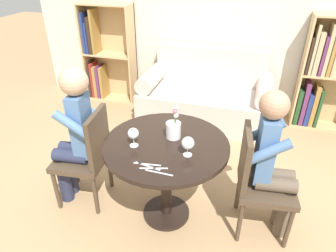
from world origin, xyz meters
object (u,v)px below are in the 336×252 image
at_px(bookshelf_left, 104,57).
at_px(chair_right, 258,179).
at_px(wine_glass_right, 188,144).
at_px(flower_vase, 174,129).
at_px(wine_glass_left, 133,134).
at_px(couch, 206,98).
at_px(chair_left, 88,154).
at_px(bookshelf_right, 323,76).
at_px(person_left, 74,134).
at_px(person_right, 274,163).

height_order(bookshelf_left, chair_right, bookshelf_left).
bearing_deg(wine_glass_right, flower_vase, 128.78).
bearing_deg(wine_glass_right, wine_glass_left, 179.91).
relative_size(couch, wine_glass_left, 11.31).
height_order(chair_left, flower_vase, flower_vase).
relative_size(couch, bookshelf_right, 1.20).
bearing_deg(chair_left, chair_right, 87.22).
height_order(bookshelf_left, person_left, bookshelf_left).
height_order(person_right, flower_vase, person_right).
distance_m(couch, wine_glass_right, 1.98).
bearing_deg(bookshelf_left, couch, -9.66).
relative_size(bookshelf_right, wine_glass_left, 9.39).
height_order(chair_right, flower_vase, flower_vase).
xyz_separation_m(chair_left, person_right, (1.49, 0.10, 0.15)).
relative_size(bookshelf_left, flower_vase, 5.11).
distance_m(bookshelf_left, person_left, 2.22).
distance_m(wine_glass_right, flower_vase, 0.25).
bearing_deg(wine_glass_left, flower_vase, 38.45).
relative_size(couch, bookshelf_left, 1.20).
bearing_deg(chair_left, bookshelf_left, -163.02).
distance_m(chair_right, wine_glass_right, 0.65).
bearing_deg(chair_right, chair_left, 86.68).
bearing_deg(wine_glass_left, chair_right, 11.49).
height_order(bookshelf_right, chair_left, bookshelf_right).
bearing_deg(person_right, flower_vase, 83.90).
bearing_deg(bookshelf_right, chair_left, -135.44).
bearing_deg(bookshelf_left, bookshelf_right, -0.12).
xyz_separation_m(person_left, person_right, (1.58, 0.11, -0.04)).
xyz_separation_m(person_right, flower_vase, (-0.76, -0.01, 0.17)).
distance_m(bookshelf_left, chair_left, 2.24).
height_order(person_left, person_right, person_left).
relative_size(person_left, wine_glass_left, 8.56).
bearing_deg(wine_glass_right, bookshelf_right, 61.09).
bearing_deg(chair_right, bookshelf_right, -25.66).
distance_m(person_left, wine_glass_right, 0.99).
bearing_deg(flower_vase, chair_right, -0.85).
height_order(bookshelf_left, wine_glass_left, bookshelf_left).
relative_size(person_left, person_right, 1.04).
distance_m(chair_right, flower_vase, 0.75).
bearing_deg(bookshelf_right, couch, -169.23).
bearing_deg(person_left, flower_vase, 91.36).
xyz_separation_m(couch, person_right, (0.79, -1.69, 0.34)).
bearing_deg(chair_right, person_right, -85.61).
relative_size(couch, chair_left, 1.86).
relative_size(couch, person_right, 1.37).
bearing_deg(bookshelf_left, chair_left, -66.90).
distance_m(chair_left, flower_vase, 0.81).
height_order(bookshelf_right, person_left, bookshelf_right).
relative_size(chair_right, person_left, 0.71).
xyz_separation_m(bookshelf_right, chair_left, (-2.08, -2.05, -0.17)).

